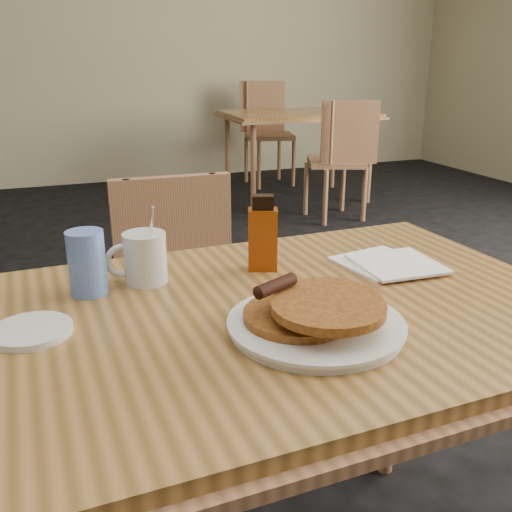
{
  "coord_description": "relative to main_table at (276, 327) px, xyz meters",
  "views": [
    {
      "loc": [
        -0.37,
        -0.82,
        1.19
      ],
      "look_at": [
        -0.05,
        0.03,
        0.87
      ],
      "focal_mm": 40.0,
      "sensor_mm": 36.0,
      "label": 1
    }
  ],
  "objects": [
    {
      "name": "coffee_mug",
      "position": [
        -0.2,
        0.21,
        0.1
      ],
      "size": [
        0.12,
        0.09,
        0.16
      ],
      "rotation": [
        0.0,
        0.0,
        -0.29
      ],
      "color": "white",
      "rests_on": "main_table"
    },
    {
      "name": "chair_neighbor_far",
      "position": [
        1.71,
        4.34,
        -0.13
      ],
      "size": [
        0.54,
        0.54,
        0.97
      ],
      "rotation": [
        0.0,
        0.0,
        -0.26
      ],
      "color": "#B07753",
      "rests_on": "floor"
    },
    {
      "name": "side_saucer",
      "position": [
        -0.42,
        0.04,
        0.05
      ],
      "size": [
        0.14,
        0.14,
        0.01
      ],
      "primitive_type": "cylinder",
      "rotation": [
        0.0,
        0.0,
        0.07
      ],
      "color": "white",
      "rests_on": "main_table"
    },
    {
      "name": "pancake_plate",
      "position": [
        0.02,
        -0.11,
        0.07
      ],
      "size": [
        0.3,
        0.3,
        0.09
      ],
      "rotation": [
        0.0,
        0.0,
        0.02
      ],
      "color": "white",
      "rests_on": "main_table"
    },
    {
      "name": "blue_tumbler",
      "position": [
        -0.32,
        0.19,
        0.11
      ],
      "size": [
        0.09,
        0.09,
        0.13
      ],
      "primitive_type": "cylinder",
      "rotation": [
        0.0,
        0.0,
        0.22
      ],
      "color": "#5C83D8",
      "rests_on": "main_table"
    },
    {
      "name": "wall_back",
      "position": [
        -0.01,
        4.93,
        0.69
      ],
      "size": [
        8.0,
        0.0,
        8.0
      ],
      "primitive_type": "plane",
      "rotation": [
        1.57,
        0.0,
        0.0
      ],
      "color": "#C2BB96",
      "rests_on": "ground"
    },
    {
      "name": "neighbor_table",
      "position": [
        1.7,
        3.58,
        0.0
      ],
      "size": [
        1.28,
        0.89,
        0.75
      ],
      "rotation": [
        0.0,
        0.0,
        -0.04
      ],
      "color": "#A5723A",
      "rests_on": "floor"
    },
    {
      "name": "napkin_stack",
      "position": [
        0.31,
        0.11,
        0.05
      ],
      "size": [
        0.21,
        0.22,
        0.01
      ],
      "rotation": [
        0.0,
        0.0,
        0.16
      ],
      "color": "white",
      "rests_on": "main_table"
    },
    {
      "name": "syrup_bottle",
      "position": [
        0.05,
        0.19,
        0.12
      ],
      "size": [
        0.07,
        0.06,
        0.16
      ],
      "rotation": [
        0.0,
        0.0,
        -0.35
      ],
      "color": "maroon",
      "rests_on": "main_table"
    },
    {
      "name": "main_table",
      "position": [
        0.0,
        0.0,
        0.0
      ],
      "size": [
        1.21,
        0.84,
        0.75
      ],
      "rotation": [
        0.0,
        0.0,
        0.03
      ],
      "color": "#A5723A",
      "rests_on": "floor"
    },
    {
      "name": "chair_neighbor_near",
      "position": [
        1.72,
        2.83,
        -0.17
      ],
      "size": [
        0.53,
        0.54,
        0.9
      ],
      "rotation": [
        0.0,
        0.0,
        -0.37
      ],
      "color": "#B07753",
      "rests_on": "floor"
    },
    {
      "name": "chair_main_far",
      "position": [
        -0.01,
        0.74,
        -0.21
      ],
      "size": [
        0.39,
        0.39,
        0.84
      ],
      "rotation": [
        0.0,
        0.0,
        -0.03
      ],
      "color": "#B07753",
      "rests_on": "floor"
    }
  ]
}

